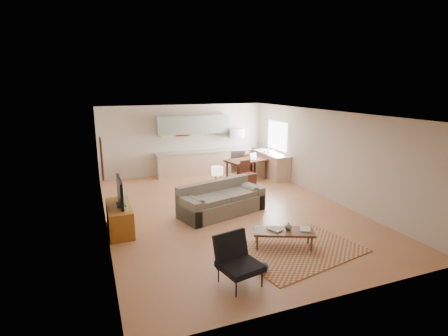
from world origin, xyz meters
name	(u,v)px	position (x,y,z in m)	size (l,w,h in m)	color
room	(228,163)	(0.00, 0.00, 1.35)	(9.00, 9.00, 9.00)	#A76843
kitchen_counter_back	(210,162)	(0.90, 4.18, 0.46)	(4.26, 0.64, 0.92)	tan
kitchen_counter_right	(269,164)	(2.93, 3.00, 0.46)	(0.64, 2.26, 0.92)	tan
kitchen_range	(235,160)	(2.00, 4.18, 0.45)	(0.62, 0.62, 0.90)	#A5A8AD
kitchen_microwave	(235,133)	(2.00, 4.20, 1.55)	(0.62, 0.40, 0.35)	#A5A8AD
upper_cabinets	(193,124)	(0.30, 4.33, 1.95)	(2.80, 0.34, 0.70)	gray
window_right	(277,135)	(3.23, 3.00, 1.55)	(0.02, 1.40, 1.05)	white
wall_art_left	(102,159)	(-3.21, 0.90, 1.55)	(0.06, 0.42, 1.10)	olive
triptych	(182,130)	(-0.10, 4.47, 1.75)	(1.70, 0.04, 0.50)	#FFF2BF
rug	(298,250)	(0.48, -2.82, 0.01)	(2.60, 1.80, 0.02)	brown
sofa	(222,199)	(-0.26, -0.21, 0.43)	(2.45, 1.07, 0.85)	#645B4E
coffee_table	(283,239)	(0.25, -2.59, 0.20)	(1.30, 0.52, 0.39)	#51301E
book_a	(272,231)	(0.00, -2.53, 0.40)	(0.33, 0.37, 0.03)	maroon
book_b	(300,228)	(0.63, -2.64, 0.40)	(0.35, 0.37, 0.02)	navy
vase	(288,226)	(0.37, -2.58, 0.47)	(0.17, 0.17, 0.16)	black
armchair	(240,262)	(-1.20, -3.57, 0.44)	(0.77, 0.77, 0.88)	black
tv_credenza	(120,218)	(-2.96, -0.40, 0.33)	(0.54, 1.41, 0.65)	brown
tv	(120,192)	(-2.90, -0.40, 0.98)	(0.11, 1.09, 0.65)	black
console_table	(217,196)	(-0.20, 0.32, 0.34)	(0.58, 0.39, 0.68)	#351910
table_lamp	(217,175)	(-0.20, 0.32, 0.95)	(0.33, 0.33, 0.54)	beige
dining_table	(247,170)	(1.85, 2.74, 0.38)	(1.51, 0.87, 0.77)	#351910
dining_chair_near	(248,174)	(1.56, 2.00, 0.44)	(0.42, 0.44, 0.88)	#351910
dining_chair_far	(245,164)	(2.13, 3.49, 0.43)	(0.41, 0.43, 0.86)	#351910
laptop	(256,156)	(2.15, 2.64, 0.89)	(0.32, 0.24, 0.24)	#A5A8AD
soap_bottle	(269,150)	(2.83, 2.91, 1.02)	(0.10, 0.10, 0.19)	#FFF2BF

